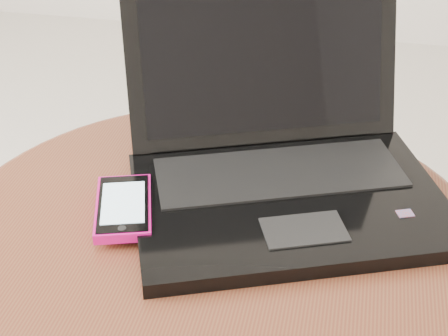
# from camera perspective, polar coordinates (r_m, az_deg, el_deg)

# --- Properties ---
(table) EXTENTS (0.67, 0.67, 0.53)m
(table) POSITION_cam_1_polar(r_m,az_deg,el_deg) (0.90, -0.87, -10.99)
(table) COLOR #642B13
(table) RESTS_ON ground
(laptop) EXTENTS (0.47, 0.44, 0.24)m
(laptop) POSITION_cam_1_polar(r_m,az_deg,el_deg) (0.87, 4.73, 0.79)
(laptop) COLOR black
(laptop) RESTS_ON table
(phone_black) EXTENTS (0.08, 0.12, 0.01)m
(phone_black) POSITION_cam_1_polar(r_m,az_deg,el_deg) (0.85, -6.93, -3.68)
(phone_black) COLOR black
(phone_black) RESTS_ON table
(phone_pink) EXTENTS (0.10, 0.14, 0.01)m
(phone_pink) POSITION_cam_1_polar(r_m,az_deg,el_deg) (0.84, -8.28, -3.21)
(phone_pink) COLOR #EC0E87
(phone_pink) RESTS_ON phone_black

